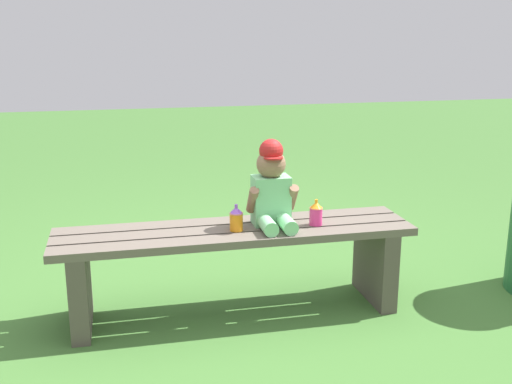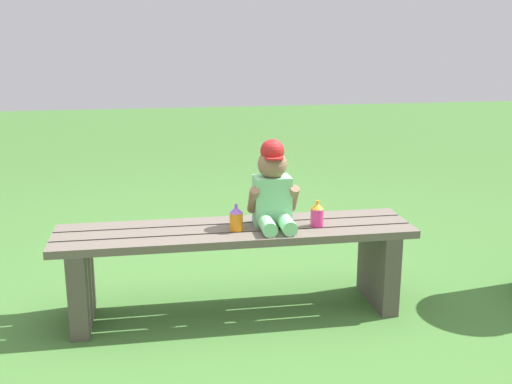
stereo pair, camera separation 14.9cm
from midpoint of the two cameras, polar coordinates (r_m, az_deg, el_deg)
ground_plane at (r=3.02m, az=-0.42°, el=-10.94°), size 16.00×16.00×0.00m
park_bench at (r=2.90m, az=-0.43°, el=-5.75°), size 1.65×0.38×0.42m
child_figure at (r=2.85m, az=3.06°, el=0.31°), size 0.23×0.27×0.40m
sippy_cup_left at (r=2.81m, az=-0.22°, el=-2.42°), size 0.06×0.06×0.12m
sippy_cup_right at (r=2.89m, az=7.13°, el=-2.04°), size 0.06×0.06×0.12m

